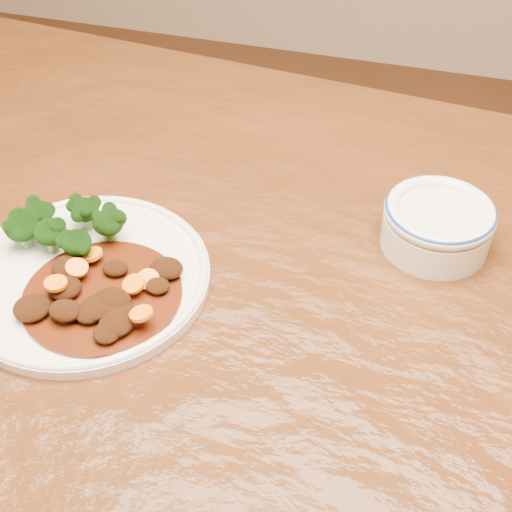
# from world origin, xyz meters

# --- Properties ---
(dining_table) EXTENTS (1.58, 1.04, 0.75)m
(dining_table) POSITION_xyz_m (0.00, 0.00, 0.67)
(dining_table) COLOR #4D220D
(dining_table) RESTS_ON ground
(dinner_plate) EXTENTS (0.28, 0.28, 0.02)m
(dinner_plate) POSITION_xyz_m (-0.21, -0.07, 0.76)
(dinner_plate) COLOR white
(dinner_plate) RESTS_ON dining_table
(broccoli_florets) EXTENTS (0.13, 0.09, 0.04)m
(broccoli_florets) POSITION_xyz_m (-0.25, -0.02, 0.79)
(broccoli_florets) COLOR #65994F
(broccoli_florets) RESTS_ON dinner_plate
(mince_stew) EXTENTS (0.17, 0.17, 0.03)m
(mince_stew) POSITION_xyz_m (-0.18, -0.10, 0.77)
(mince_stew) COLOR #431A07
(mince_stew) RESTS_ON dinner_plate
(dip_bowl) EXTENTS (0.13, 0.13, 0.06)m
(dip_bowl) POSITION_xyz_m (0.15, 0.11, 0.78)
(dip_bowl) COLOR white
(dip_bowl) RESTS_ON dining_table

